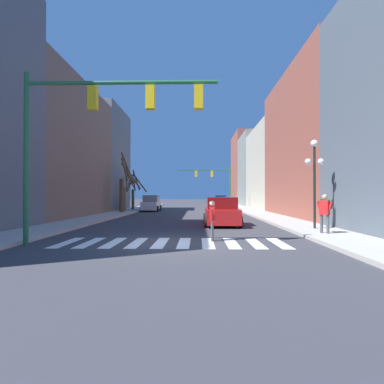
{
  "coord_description": "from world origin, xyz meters",
  "views": [
    {
      "loc": [
        0.99,
        -11.31,
        1.82
      ],
      "look_at": [
        0.19,
        26.66,
        2.22
      ],
      "focal_mm": 28.0,
      "sensor_mm": 36.0,
      "label": 1
    }
  ],
  "objects_px": {
    "pedestrian_near_right_corner": "(212,217)",
    "street_tree_right_far": "(127,189)",
    "pedestrian_waiting_at_curb": "(325,210)",
    "car_driving_away_lane": "(221,212)",
    "traffic_signal_near": "(97,116)",
    "street_lamp_right_corner": "(314,166)",
    "pedestrian_crossing_street": "(325,208)",
    "car_parked_left_near": "(227,204)",
    "street_tree_right_near": "(123,187)",
    "street_tree_left_far": "(134,190)",
    "car_parked_right_mid": "(220,202)",
    "traffic_signal_far": "(214,178)",
    "car_parked_left_mid": "(151,204)"
  },
  "relations": [
    {
      "from": "pedestrian_near_right_corner",
      "to": "street_tree_right_far",
      "type": "height_order",
      "value": "street_tree_right_far"
    },
    {
      "from": "pedestrian_waiting_at_curb",
      "to": "car_driving_away_lane",
      "type": "bearing_deg",
      "value": -179.55
    },
    {
      "from": "traffic_signal_near",
      "to": "street_lamp_right_corner",
      "type": "relative_size",
      "value": 1.58
    },
    {
      "from": "pedestrian_crossing_street",
      "to": "street_tree_right_far",
      "type": "xyz_separation_m",
      "value": [
        -14.3,
        17.03,
        1.32
      ]
    },
    {
      "from": "street_lamp_right_corner",
      "to": "car_parked_left_near",
      "type": "height_order",
      "value": "street_lamp_right_corner"
    },
    {
      "from": "street_tree_right_near",
      "to": "car_parked_left_near",
      "type": "bearing_deg",
      "value": 29.12
    },
    {
      "from": "pedestrian_crossing_street",
      "to": "street_tree_right_far",
      "type": "height_order",
      "value": "street_tree_right_far"
    },
    {
      "from": "street_lamp_right_corner",
      "to": "pedestrian_waiting_at_curb",
      "type": "xyz_separation_m",
      "value": [
        -0.3,
        -1.91,
        -2.14
      ]
    },
    {
      "from": "street_tree_right_far",
      "to": "car_parked_left_near",
      "type": "bearing_deg",
      "value": 15.2
    },
    {
      "from": "pedestrian_crossing_street",
      "to": "pedestrian_waiting_at_curb",
      "type": "bearing_deg",
      "value": -116.03
    },
    {
      "from": "car_driving_away_lane",
      "to": "street_tree_right_near",
      "type": "distance_m",
      "value": 14.5
    },
    {
      "from": "pedestrian_near_right_corner",
      "to": "pedestrian_waiting_at_curb",
      "type": "relative_size",
      "value": 0.94
    },
    {
      "from": "street_tree_left_far",
      "to": "car_parked_right_mid",
      "type": "bearing_deg",
      "value": 44.64
    },
    {
      "from": "traffic_signal_far",
      "to": "street_lamp_right_corner",
      "type": "bearing_deg",
      "value": -81.4
    },
    {
      "from": "street_lamp_right_corner",
      "to": "street_tree_left_far",
      "type": "bearing_deg",
      "value": 123.83
    },
    {
      "from": "car_parked_left_near",
      "to": "car_parked_right_mid",
      "type": "bearing_deg",
      "value": -0.29
    },
    {
      "from": "street_tree_left_far",
      "to": "traffic_signal_near",
      "type": "bearing_deg",
      "value": -80.75
    },
    {
      "from": "car_parked_right_mid",
      "to": "pedestrian_waiting_at_curb",
      "type": "height_order",
      "value": "pedestrian_waiting_at_curb"
    },
    {
      "from": "car_driving_away_lane",
      "to": "traffic_signal_near",
      "type": "bearing_deg",
      "value": 145.94
    },
    {
      "from": "car_parked_left_near",
      "to": "car_driving_away_lane",
      "type": "distance_m",
      "value": 17.47
    },
    {
      "from": "traffic_signal_near",
      "to": "car_parked_left_near",
      "type": "distance_m",
      "value": 26.09
    },
    {
      "from": "traffic_signal_far",
      "to": "car_parked_left_near",
      "type": "distance_m",
      "value": 5.69
    },
    {
      "from": "street_lamp_right_corner",
      "to": "pedestrian_waiting_at_curb",
      "type": "relative_size",
      "value": 2.62
    },
    {
      "from": "pedestrian_waiting_at_curb",
      "to": "street_tree_left_far",
      "type": "distance_m",
      "value": 25.75
    },
    {
      "from": "car_parked_right_mid",
      "to": "street_tree_right_near",
      "type": "bearing_deg",
      "value": 147.07
    },
    {
      "from": "traffic_signal_far",
      "to": "car_driving_away_lane",
      "type": "relative_size",
      "value": 1.64
    },
    {
      "from": "street_tree_right_near",
      "to": "street_lamp_right_corner",
      "type": "bearing_deg",
      "value": -47.11
    },
    {
      "from": "traffic_signal_near",
      "to": "car_driving_away_lane",
      "type": "distance_m",
      "value": 9.81
    },
    {
      "from": "car_parked_left_mid",
      "to": "street_tree_right_far",
      "type": "height_order",
      "value": "street_tree_right_far"
    },
    {
      "from": "car_parked_right_mid",
      "to": "street_tree_right_near",
      "type": "xyz_separation_m",
      "value": [
        -10.85,
        -16.76,
        1.78
      ]
    },
    {
      "from": "street_lamp_right_corner",
      "to": "car_parked_left_mid",
      "type": "xyz_separation_m",
      "value": [
        -11.22,
        18.82,
        -2.46
      ]
    },
    {
      "from": "car_parked_left_mid",
      "to": "pedestrian_waiting_at_curb",
      "type": "bearing_deg",
      "value": -152.24
    },
    {
      "from": "pedestrian_crossing_street",
      "to": "street_tree_right_near",
      "type": "relative_size",
      "value": 0.29
    },
    {
      "from": "car_parked_right_mid",
      "to": "street_tree_right_far",
      "type": "xyz_separation_m",
      "value": [
        -11.23,
        -13.78,
        1.67
      ]
    },
    {
      "from": "street_lamp_right_corner",
      "to": "car_parked_right_mid",
      "type": "distance_m",
      "value": 31.27
    },
    {
      "from": "car_parked_right_mid",
      "to": "street_tree_left_far",
      "type": "height_order",
      "value": "street_tree_left_far"
    },
    {
      "from": "traffic_signal_far",
      "to": "street_tree_right_near",
      "type": "height_order",
      "value": "street_tree_right_near"
    },
    {
      "from": "street_tree_right_far",
      "to": "street_tree_right_near",
      "type": "distance_m",
      "value": 3.0
    },
    {
      "from": "car_parked_left_near",
      "to": "pedestrian_waiting_at_curb",
      "type": "relative_size",
      "value": 2.64
    },
    {
      "from": "traffic_signal_far",
      "to": "street_tree_left_far",
      "type": "xyz_separation_m",
      "value": [
        -9.77,
        -4.59,
        -1.71
      ]
    },
    {
      "from": "traffic_signal_near",
      "to": "car_parked_left_near",
      "type": "height_order",
      "value": "traffic_signal_near"
    },
    {
      "from": "traffic_signal_near",
      "to": "street_tree_right_far",
      "type": "distance_m",
      "value": 22.29
    },
    {
      "from": "pedestrian_waiting_at_curb",
      "to": "street_tree_left_far",
      "type": "bearing_deg",
      "value": 171.04
    },
    {
      "from": "traffic_signal_near",
      "to": "street_tree_right_near",
      "type": "relative_size",
      "value": 1.18
    },
    {
      "from": "pedestrian_waiting_at_curb",
      "to": "street_tree_right_near",
      "type": "height_order",
      "value": "street_tree_right_near"
    },
    {
      "from": "street_tree_right_far",
      "to": "pedestrian_waiting_at_curb",
      "type": "bearing_deg",
      "value": -55.14
    },
    {
      "from": "pedestrian_crossing_street",
      "to": "street_tree_right_far",
      "type": "relative_size",
      "value": 0.34
    },
    {
      "from": "traffic_signal_far",
      "to": "car_parked_right_mid",
      "type": "distance_m",
      "value": 7.24
    },
    {
      "from": "street_lamp_right_corner",
      "to": "car_parked_left_mid",
      "type": "distance_m",
      "value": 22.05
    },
    {
      "from": "car_parked_left_near",
      "to": "car_driving_away_lane",
      "type": "height_order",
      "value": "car_driving_away_lane"
    }
  ]
}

